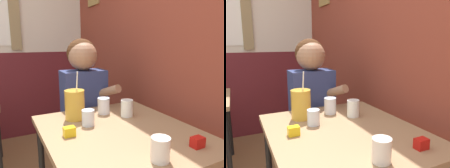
# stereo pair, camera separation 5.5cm
# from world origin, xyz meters

# --- Properties ---
(brick_wall_right) EXTENTS (0.08, 4.24, 2.70)m
(brick_wall_right) POSITION_xyz_m (1.17, 1.12, 1.35)
(brick_wall_right) COLOR brown
(brick_wall_right) RESTS_ON ground_plane
(main_table) EXTENTS (0.81, 0.95, 0.75)m
(main_table) POSITION_xyz_m (0.65, 0.27, 0.68)
(main_table) COLOR #93704C
(main_table) RESTS_ON ground_plane
(person_seated) EXTENTS (0.42, 0.42, 1.26)m
(person_seated) POSITION_xyz_m (0.66, 0.89, 0.69)
(person_seated) COLOR navy
(person_seated) RESTS_ON ground_plane
(cocktail_pitcher) EXTENTS (0.13, 0.13, 0.31)m
(cocktail_pitcher) POSITION_xyz_m (0.48, 0.57, 0.84)
(cocktail_pitcher) COLOR gold
(cocktail_pitcher) RESTS_ON main_table
(glass_near_pitcher) EXTENTS (0.08, 0.08, 0.11)m
(glass_near_pitcher) POSITION_xyz_m (0.69, 0.58, 0.80)
(glass_near_pitcher) COLOR silver
(glass_near_pitcher) RESTS_ON main_table
(glass_center) EXTENTS (0.08, 0.08, 0.11)m
(glass_center) POSITION_xyz_m (0.81, 0.46, 0.80)
(glass_center) COLOR silver
(glass_center) RESTS_ON main_table
(glass_far_side) EXTENTS (0.08, 0.08, 0.10)m
(glass_far_side) POSITION_xyz_m (0.64, -0.08, 0.80)
(glass_far_side) COLOR silver
(glass_far_side) RESTS_ON main_table
(glass_by_brick) EXTENTS (0.08, 0.08, 0.09)m
(glass_by_brick) POSITION_xyz_m (0.52, 0.43, 0.79)
(glass_by_brick) COLOR silver
(glass_by_brick) RESTS_ON main_table
(condiment_ketchup) EXTENTS (0.06, 0.04, 0.05)m
(condiment_ketchup) POSITION_xyz_m (0.87, -0.07, 0.77)
(condiment_ketchup) COLOR #B7140F
(condiment_ketchup) RESTS_ON main_table
(condiment_mustard) EXTENTS (0.06, 0.04, 0.05)m
(condiment_mustard) POSITION_xyz_m (0.37, 0.33, 0.77)
(condiment_mustard) COLOR yellow
(condiment_mustard) RESTS_ON main_table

